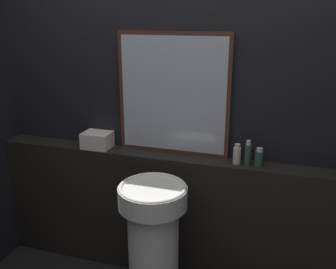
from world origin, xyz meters
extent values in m
cube|color=black|center=(0.00, 1.32, 1.25)|extent=(8.00, 0.06, 2.50)
cube|color=black|center=(0.00, 1.20, 0.44)|extent=(2.51, 0.17, 0.89)
cylinder|color=silver|center=(0.00, 0.82, 0.36)|extent=(0.30, 0.30, 0.72)
cylinder|color=silver|center=(0.00, 0.82, 0.78)|extent=(0.40, 0.40, 0.12)
torus|color=silver|center=(0.00, 0.82, 0.84)|extent=(0.39, 0.39, 0.02)
cube|color=#47281E|center=(-0.02, 1.27, 1.28)|extent=(0.74, 0.03, 0.79)
cube|color=#B2BCC6|center=(-0.02, 1.26, 1.28)|extent=(0.69, 0.02, 0.74)
cube|color=silver|center=(-0.54, 1.20, 0.94)|extent=(0.19, 0.15, 0.11)
cylinder|color=beige|center=(0.42, 1.20, 0.94)|extent=(0.05, 0.05, 0.10)
cylinder|color=silver|center=(0.42, 1.20, 1.00)|extent=(0.03, 0.03, 0.02)
cylinder|color=#2D4C3D|center=(0.48, 1.20, 0.95)|extent=(0.04, 0.04, 0.13)
cylinder|color=silver|center=(0.48, 1.20, 1.03)|extent=(0.03, 0.03, 0.03)
cylinder|color=#2D4C3D|center=(0.55, 1.20, 0.94)|extent=(0.05, 0.05, 0.09)
cylinder|color=silver|center=(0.55, 1.20, 0.99)|extent=(0.04, 0.04, 0.02)
camera|label=1|loc=(0.66, -0.98, 1.78)|focal=40.00mm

